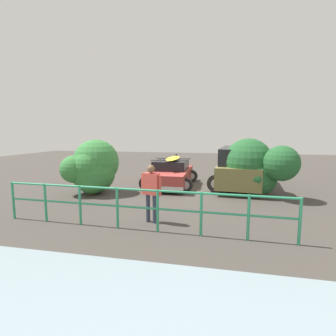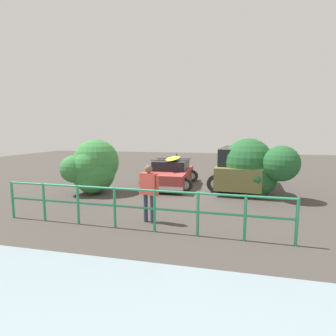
{
  "view_description": "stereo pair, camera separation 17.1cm",
  "coord_description": "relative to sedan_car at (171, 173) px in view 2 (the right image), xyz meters",
  "views": [
    {
      "loc": [
        -1.77,
        11.63,
        2.54
      ],
      "look_at": [
        0.71,
        0.04,
        0.95
      ],
      "focal_mm": 28.0,
      "sensor_mm": 36.0,
      "label": 1
    },
    {
      "loc": [
        -1.94,
        11.59,
        2.54
      ],
      "look_at": [
        0.71,
        0.04,
        0.95
      ],
      "focal_mm": 28.0,
      "sensor_mm": 36.0,
      "label": 2
    }
  ],
  "objects": [
    {
      "name": "ground_plane",
      "position": [
        -0.71,
        0.6,
        -0.61
      ],
      "size": [
        44.0,
        44.0,
        0.02
      ],
      "primitive_type": "cube",
      "color": "#423D38",
      "rests_on": "ground"
    },
    {
      "name": "railing_fence",
      "position": [
        -0.3,
        5.92,
        0.11
      ],
      "size": [
        7.88,
        0.32,
        1.11
      ],
      "color": "#2D9366",
      "rests_on": "ground"
    },
    {
      "name": "suv_car",
      "position": [
        -3.22,
        -0.35,
        0.36
      ],
      "size": [
        2.84,
        4.85,
        1.88
      ],
      "color": "brown",
      "rests_on": "ground"
    },
    {
      "name": "bush_near_right",
      "position": [
        -3.77,
        1.1,
        0.62
      ],
      "size": [
        2.8,
        2.48,
        2.33
      ],
      "color": "#4C3828",
      "rests_on": "ground"
    },
    {
      "name": "person_bystander",
      "position": [
        -0.5,
        5.26,
        0.4
      ],
      "size": [
        0.62,
        0.31,
        1.66
      ],
      "color": "#33384C",
      "rests_on": "ground"
    },
    {
      "name": "bush_near_left",
      "position": [
        2.84,
        2.3,
        0.45
      ],
      "size": [
        2.18,
        2.16,
        2.27
      ],
      "color": "#4C3828",
      "rests_on": "ground"
    },
    {
      "name": "sedan_car",
      "position": [
        0.0,
        0.0,
        0.0
      ],
      "size": [
        2.44,
        3.96,
        1.51
      ],
      "color": "#9E3833",
      "rests_on": "ground"
    }
  ]
}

